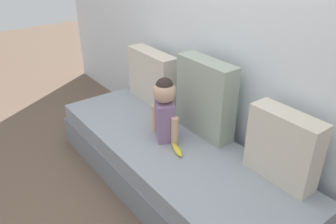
% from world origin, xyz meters
% --- Properties ---
extents(ground_plane, '(12.00, 12.00, 0.00)m').
position_xyz_m(ground_plane, '(0.00, 0.00, 0.00)').
color(ground_plane, brown).
extents(back_wall, '(5.50, 0.10, 2.40)m').
position_xyz_m(back_wall, '(0.00, 0.54, 1.20)').
color(back_wall, silver).
rests_on(back_wall, ground).
extents(couch, '(2.30, 0.82, 0.40)m').
position_xyz_m(couch, '(0.00, 0.00, 0.20)').
color(couch, gray).
rests_on(couch, ground).
extents(throw_pillow_left, '(0.57, 0.16, 0.48)m').
position_xyz_m(throw_pillow_left, '(-0.71, 0.31, 0.64)').
color(throw_pillow_left, beige).
rests_on(throw_pillow_left, couch).
extents(throw_pillow_center, '(0.50, 0.16, 0.59)m').
position_xyz_m(throw_pillow_center, '(0.00, 0.31, 0.70)').
color(throw_pillow_center, '#99A393').
rests_on(throw_pillow_center, couch).
extents(throw_pillow_right, '(0.46, 0.16, 0.47)m').
position_xyz_m(throw_pillow_right, '(0.71, 0.31, 0.64)').
color(throw_pillow_right, beige).
rests_on(throw_pillow_right, couch).
extents(toddler, '(0.31, 0.20, 0.50)m').
position_xyz_m(toddler, '(-0.12, 0.01, 0.67)').
color(toddler, gray).
rests_on(toddler, couch).
extents(banana, '(0.18, 0.10, 0.04)m').
position_xyz_m(banana, '(0.10, -0.04, 0.42)').
color(banana, yellow).
rests_on(banana, couch).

